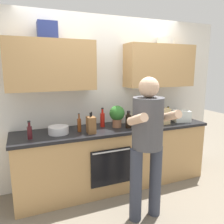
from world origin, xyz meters
TOP-DOWN VIEW (x-y plane):
  - ground_plane at (0.00, 0.00)m, footprint 12.00×12.00m
  - back_wall_unit at (-0.00, 0.27)m, footprint 4.00×0.38m
  - counter at (-0.00, -0.00)m, footprint 2.84×0.67m
  - person_standing at (0.04, -0.82)m, footprint 0.49×0.45m
  - bottle_vinegar at (-0.53, -0.02)m, footprint 0.05×0.05m
  - bottle_syrup at (0.28, -0.14)m, footprint 0.07×0.07m
  - bottle_soy at (0.16, -0.10)m, footprint 0.08×0.08m
  - bottle_wine at (-1.16, -0.10)m, footprint 0.06×0.06m
  - bottle_oil at (0.93, 0.02)m, footprint 0.05×0.05m
  - bottle_hotsauce at (-0.16, 0.10)m, footprint 0.07×0.07m
  - cup_coffee at (0.22, 0.21)m, footprint 0.08×0.08m
  - mixing_bowl at (-0.81, -0.01)m, footprint 0.26×0.26m
  - knife_block at (-0.41, -0.15)m, footprint 0.10×0.14m
  - potted_herb at (0.03, 0.00)m, footprint 0.22×0.22m
  - grocery_bag_rice at (0.41, 0.03)m, footprint 0.20×0.21m
  - grocery_bag_bread at (0.74, -0.07)m, footprint 0.20×0.19m
  - grocery_bag_produce at (1.12, -0.07)m, footprint 0.30×0.27m

SIDE VIEW (x-z plane):
  - ground_plane at x=0.00m, z-range 0.00..0.00m
  - counter at x=0.00m, z-range 0.00..0.90m
  - mixing_bowl at x=-0.81m, z-range 0.90..1.00m
  - cup_coffee at x=0.22m, z-range 0.90..1.01m
  - person_standing at x=0.04m, z-range 0.15..1.80m
  - grocery_bag_produce at x=1.12m, z-range 0.90..1.07m
  - bottle_wine at x=-1.16m, z-range 0.88..1.10m
  - grocery_bag_rice at x=0.41m, z-range 0.90..1.08m
  - bottle_vinegar at x=-0.53m, z-range 0.87..1.12m
  - bottle_oil at x=0.93m, z-range 0.87..1.12m
  - bottle_soy at x=0.16m, z-range 0.88..1.13m
  - knife_block at x=-0.41m, z-range 0.87..1.15m
  - bottle_hotsauce at x=-0.16m, z-range 0.87..1.15m
  - grocery_bag_bread at x=0.74m, z-range 0.90..1.14m
  - bottle_syrup at x=0.28m, z-range 0.88..1.19m
  - potted_herb at x=0.03m, z-range 0.92..1.24m
  - back_wall_unit at x=0.00m, z-range 0.24..2.74m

